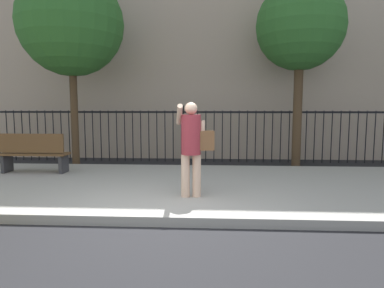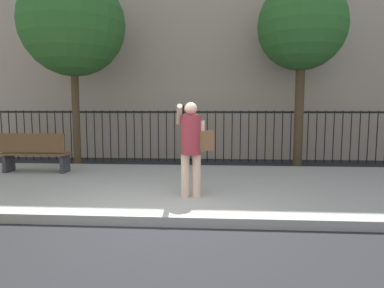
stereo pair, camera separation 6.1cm
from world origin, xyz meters
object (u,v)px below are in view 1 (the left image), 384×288
Objects in this scene: pedestrian_on_phone at (193,143)px; street_bench at (33,152)px; street_tree_mid at (300,27)px; street_tree_far at (71,24)px.

street_bench is (-3.90, 1.93, -0.46)m from pedestrian_on_phone.
street_bench is 7.72m from street_tree_mid.
pedestrian_on_phone is 1.03× the size of street_bench.
street_tree_mid is 0.96× the size of street_tree_far.
street_bench is at bearing -162.40° from street_tree_mid.
street_tree_mid is at bearing 17.60° from street_bench.
pedestrian_on_phone is at bearing -26.35° from street_bench.
street_tree_far is (-3.50, 3.52, 2.85)m from pedestrian_on_phone.
street_tree_mid is (2.77, 4.05, 2.81)m from pedestrian_on_phone.
street_bench is 0.31× the size of street_tree_mid.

